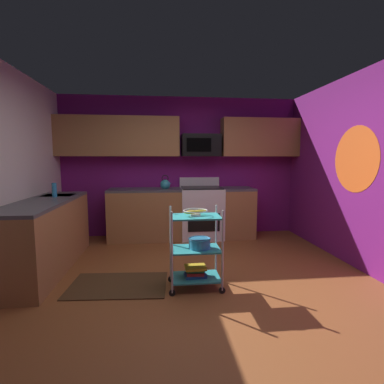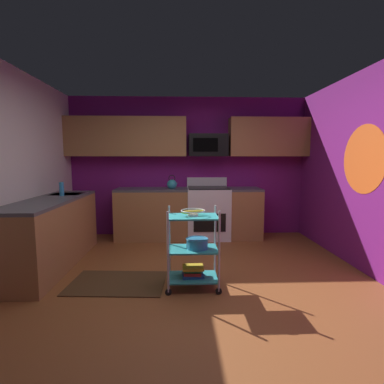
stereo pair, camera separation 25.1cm
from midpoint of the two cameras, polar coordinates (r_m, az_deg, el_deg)
floor at (r=3.46m, az=-1.35°, el=-18.68°), size 4.40×4.80×0.04m
wall_back at (r=5.56m, az=-3.54°, el=4.96°), size 4.52×0.06×2.60m
wall_flower_decal at (r=4.38m, az=28.08°, el=5.71°), size 0.00×0.89×0.89m
counter_run at (r=4.78m, az=-13.13°, el=-5.59°), size 3.51×2.65×0.92m
oven_range at (r=5.35m, az=0.51°, el=-3.95°), size 0.76×0.65×1.10m
upper_cabinets at (r=5.37m, az=-4.34°, el=10.77°), size 4.40×0.33×0.70m
microwave at (r=5.37m, az=0.39°, el=9.18°), size 0.70×0.39×0.40m
rolling_cart at (r=3.30m, az=-1.54°, el=-11.16°), size 0.61×0.38×0.91m
fruit_bowl at (r=3.20m, az=-1.57°, el=-3.91°), size 0.27×0.27×0.07m
mixing_bowl_large at (r=3.29m, az=-0.72°, el=-10.04°), size 0.25×0.25×0.11m
book_stack at (r=3.39m, az=-1.53°, el=-15.38°), size 0.25×0.19×0.12m
kettle at (r=5.24m, az=-6.66°, el=1.50°), size 0.21×0.18×0.26m
dish_soap_bottle at (r=4.55m, az=-26.94°, el=0.35°), size 0.06×0.06×0.20m
floor_rug at (r=3.64m, az=-16.34°, el=-17.22°), size 1.14×0.77×0.01m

